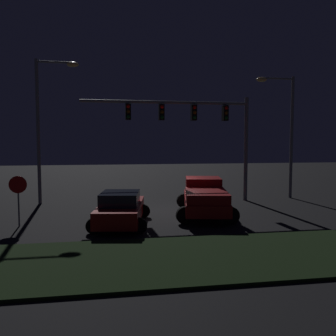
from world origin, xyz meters
name	(u,v)px	position (x,y,z in m)	size (l,w,h in m)	color
ground_plane	(174,211)	(0.00, 0.00, 0.00)	(80.00, 80.00, 0.00)	black
grass_median	(217,256)	(0.00, -7.76, 0.05)	(26.64, 4.51, 0.10)	black
pickup_truck	(204,195)	(1.37, -1.23, 1.00)	(3.57, 5.69, 1.80)	maroon
car_sedan	(121,209)	(-2.91, -2.82, 0.74)	(2.91, 4.62, 1.51)	maroon
traffic_signal_gantry	(194,120)	(1.75, 2.58, 5.03)	(10.32, 0.56, 6.50)	slate
street_lamp_left	(46,114)	(-7.09, 3.36, 5.35)	(2.51, 0.44, 8.56)	slate
street_lamp_right	(284,122)	(7.93, 3.06, 5.04)	(2.63, 0.44, 7.97)	slate
stop_sign	(18,191)	(-7.34, -2.35, 1.56)	(0.76, 0.08, 2.23)	slate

